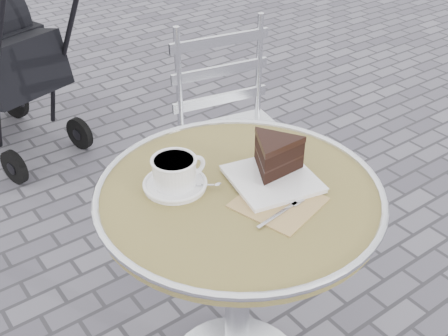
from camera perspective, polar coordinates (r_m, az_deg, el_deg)
cafe_table at (r=1.48m, az=1.48°, el=-7.47°), size 0.72×0.72×0.74m
cappuccino_set at (r=1.38m, az=-4.96°, el=-0.65°), size 0.16×0.16×0.08m
cake_plate_set at (r=1.41m, az=5.15°, el=0.75°), size 0.30×0.31×0.11m
bistro_chair at (r=2.14m, az=0.47°, el=5.77°), size 0.46×0.46×0.87m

